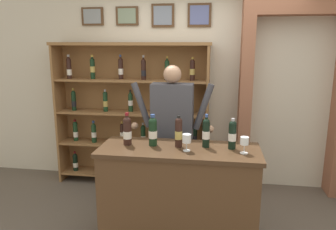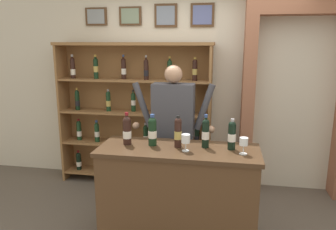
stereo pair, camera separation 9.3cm
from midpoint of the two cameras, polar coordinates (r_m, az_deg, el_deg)
back_wall at (r=4.44m, az=6.63°, el=10.75°), size 12.00×0.19×3.58m
wine_shelf at (r=4.43m, az=-5.26°, el=0.80°), size 2.11×0.35×1.94m
archway_doorway at (r=4.41m, az=22.27°, el=6.29°), size 1.32×0.45×2.63m
tasting_counter at (r=3.21m, az=2.63°, el=-14.13°), size 1.50×0.58×0.97m
shopkeeper at (r=3.58m, az=1.67°, el=-1.46°), size 0.93×0.22×1.70m
tasting_bottle_super_tuscan at (r=3.12m, az=-6.39°, el=-2.64°), size 0.08×0.08×0.31m
tasting_bottle_riserva at (r=3.07m, az=-1.90°, el=-2.77°), size 0.08×0.08×0.30m
tasting_bottle_prosecco at (r=3.02m, az=2.66°, el=-3.00°), size 0.07×0.07×0.30m
tasting_bottle_rosso at (r=3.03m, az=7.52°, el=-3.06°), size 0.07×0.07×0.32m
tasting_bottle_brunello at (r=3.02m, az=12.07°, el=-3.41°), size 0.07×0.07×0.29m
wine_glass_center at (r=2.92m, az=14.10°, el=-4.69°), size 0.07×0.07×0.15m
wine_glass_spare at (r=2.92m, az=4.03°, el=-4.27°), size 0.08×0.08×0.16m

